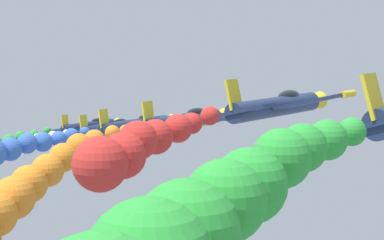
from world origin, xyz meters
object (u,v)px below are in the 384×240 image
object	(u,v)px
airplane_left_inner	(111,127)
airplane_right_inner	(136,125)
airplane_lead	(89,126)
airplane_left_outer	(184,120)
airplane_right_outer	(277,106)

from	to	relation	value
airplane_left_inner	airplane_right_inner	bearing A→B (deg)	-41.71
airplane_lead	airplane_left_inner	xyz separation A→B (m)	(10.77, -8.61, 1.32)
airplane_left_outer	airplane_left_inner	bearing A→B (deg)	140.69
airplane_right_outer	airplane_left_outer	bearing A→B (deg)	143.97
airplane_left_inner	airplane_right_inner	distance (m)	15.91
airplane_right_inner	airplane_right_outer	distance (m)	29.89
airplane_lead	airplane_left_inner	world-z (taller)	airplane_left_inner
airplane_lead	airplane_right_outer	world-z (taller)	airplane_right_outer
airplane_left_inner	airplane_right_inner	xyz separation A→B (m)	(11.78, -10.50, 2.06)
airplane_right_outer	airplane_right_inner	bearing A→B (deg)	143.73
airplane_left_outer	airplane_lead	bearing A→B (deg)	140.90
airplane_left_outer	airplane_right_outer	xyz separation A→B (m)	(12.79, -9.30, 2.43)
airplane_left_inner	airplane_left_outer	distance (m)	29.78
airplane_lead	airplane_right_inner	bearing A→B (deg)	-40.28
airplane_left_inner	airplane_right_outer	distance (m)	45.76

